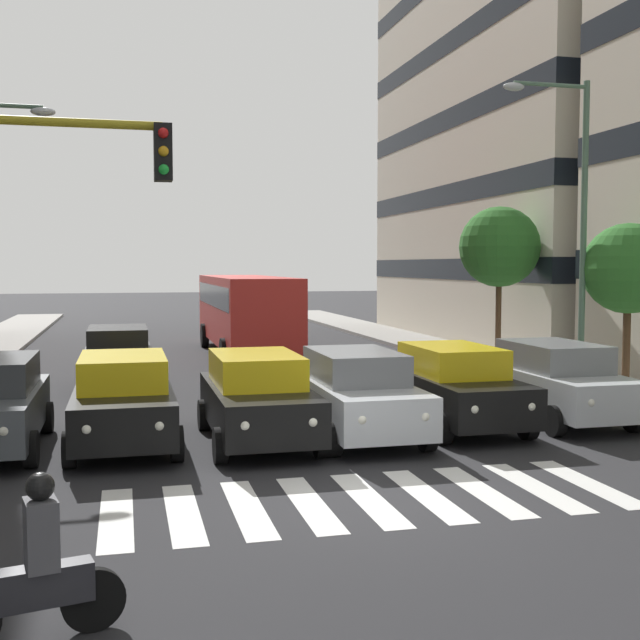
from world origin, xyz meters
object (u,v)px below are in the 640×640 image
object	(u,v)px
street_tree_1	(628,269)
street_tree_2	(499,247)
car_row2_0	(118,358)
street_lamp_left	(573,208)
car_2	(357,393)
car_0	(556,381)
motorcycle_with_rider	(34,573)
bus_behind_traffic	(245,306)
car_4	(123,400)
car_1	(454,386)
car_3	(257,397)

from	to	relation	value
street_tree_1	street_tree_2	distance (m)	6.90
car_row2_0	street_lamp_left	world-z (taller)	street_lamp_left
car_row2_0	car_2	bearing A→B (deg)	122.27
car_0	street_tree_1	size ratio (longest dim) A/B	1.01
motorcycle_with_rider	bus_behind_traffic	bearing A→B (deg)	-103.24
car_4	street_tree_2	distance (m)	16.01
car_row2_0	motorcycle_with_rider	world-z (taller)	car_row2_0
car_2	car_1	bearing A→B (deg)	-168.92
car_2	car_3	world-z (taller)	same
car_0	motorcycle_with_rider	world-z (taller)	car_0
car_4	car_row2_0	world-z (taller)	same
motorcycle_with_rider	car_row2_0	bearing A→B (deg)	-92.43
car_1	car_2	distance (m)	2.33
car_1	car_2	bearing A→B (deg)	11.08
car_row2_0	car_0	bearing A→B (deg)	144.04
street_tree_1	street_tree_2	size ratio (longest dim) A/B	0.83
car_row2_0	street_tree_2	size ratio (longest dim) A/B	0.84
car_0	car_1	xyz separation A→B (m)	(2.47, 0.11, 0.00)
car_3	street_tree_2	bearing A→B (deg)	-135.59
car_0	car_1	size ratio (longest dim) A/B	1.00
bus_behind_traffic	car_row2_0	bearing A→B (deg)	58.36
car_0	car_row2_0	distance (m)	11.66
bus_behind_traffic	street_tree_2	distance (m)	9.77
street_lamp_left	car_1	bearing A→B (deg)	32.19
car_0	car_3	world-z (taller)	same
car_2	street_lamp_left	size ratio (longest dim) A/B	0.56
car_0	car_row2_0	world-z (taller)	same
car_2	car_4	xyz separation A→B (m)	(4.53, -0.32, 0.00)
street_lamp_left	street_tree_1	size ratio (longest dim) A/B	1.82
car_0	street_lamp_left	bearing A→B (deg)	-126.09
bus_behind_traffic	street_tree_2	xyz separation A→B (m)	(-7.98, 5.21, 2.19)
car_2	car_row2_0	size ratio (longest dim) A/B	1.00
car_1	motorcycle_with_rider	size ratio (longest dim) A/B	2.64
car_1	car_3	bearing A→B (deg)	5.88
car_0	motorcycle_with_rider	bearing A→B (deg)	38.97
car_1	motorcycle_with_rider	xyz separation A→B (m)	(7.61, 8.04, -0.24)
bus_behind_traffic	street_lamp_left	bearing A→B (deg)	119.67
street_lamp_left	street_tree_2	xyz separation A→B (m)	(-1.27, -6.56, -0.85)
car_1	motorcycle_with_rider	bearing A→B (deg)	46.59
car_1	motorcycle_with_rider	world-z (taller)	car_1
car_1	car_2	size ratio (longest dim) A/B	1.00
car_1	car_row2_0	xyz separation A→B (m)	(6.97, -6.96, 0.00)
car_1	street_lamp_left	bearing A→B (deg)	-147.81
car_0	car_2	xyz separation A→B (m)	(4.76, 0.56, 0.00)
car_0	street_lamp_left	xyz separation A→B (m)	(-1.94, -2.67, 4.01)
car_4	street_lamp_left	world-z (taller)	street_lamp_left
car_1	street_tree_1	size ratio (longest dim) A/B	1.01
car_4	car_0	bearing A→B (deg)	-178.53
car_4	street_lamp_left	distance (m)	12.28
car_3	motorcycle_with_rider	size ratio (longest dim) A/B	2.64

